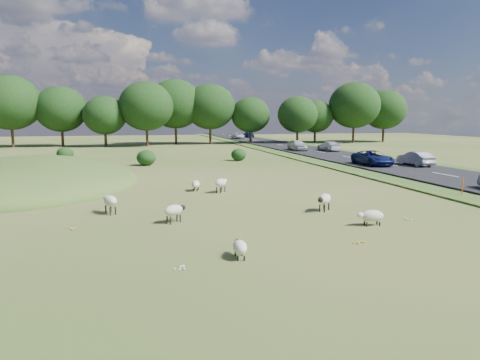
# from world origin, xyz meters

# --- Properties ---
(ground) EXTENTS (160.00, 160.00, 0.00)m
(ground) POSITION_xyz_m (0.00, 20.00, 0.00)
(ground) COLOR #32581B
(ground) RESTS_ON ground
(mound) EXTENTS (16.00, 20.00, 4.00)m
(mound) POSITION_xyz_m (-12.00, 12.00, 0.00)
(mound) COLOR #33561E
(mound) RESTS_ON ground
(road) EXTENTS (8.00, 150.00, 0.25)m
(road) POSITION_xyz_m (20.00, 30.00, 0.12)
(road) COLOR black
(road) RESTS_ON ground
(treeline) EXTENTS (96.28, 14.66, 11.70)m
(treeline) POSITION_xyz_m (-1.06, 55.44, 6.57)
(treeline) COLOR black
(treeline) RESTS_ON ground
(shrubs) EXTENTS (20.73, 9.43, 1.57)m
(shrubs) POSITION_xyz_m (-3.36, 26.10, 0.75)
(shrubs) COLOR black
(shrubs) RESTS_ON ground
(marker_post) EXTENTS (0.06, 0.06, 1.20)m
(marker_post) POSITION_xyz_m (15.05, 0.48, 0.60)
(marker_post) COLOR #D8590C
(marker_post) RESTS_ON ground
(sheep_0) EXTENTS (1.18, 1.16, 0.91)m
(sheep_0) POSITION_xyz_m (5.17, -1.21, 0.63)
(sheep_0) COLOR beige
(sheep_0) RESTS_ON ground
(sheep_1) EXTENTS (1.12, 1.25, 0.93)m
(sheep_1) POSITION_xyz_m (1.11, 5.48, 0.65)
(sheep_1) COLOR beige
(sheep_1) RESTS_ON ground
(sheep_2) EXTENTS (1.27, 0.65, 0.71)m
(sheep_2) POSITION_xyz_m (5.94, -4.48, 0.45)
(sheep_2) COLOR beige
(sheep_2) RESTS_ON ground
(sheep_3) EXTENTS (1.18, 0.95, 0.85)m
(sheep_3) POSITION_xyz_m (-2.55, -1.83, 0.59)
(sheep_3) COLOR beige
(sheep_3) RESTS_ON ground
(sheep_4) EXTENTS (0.55, 1.11, 0.63)m
(sheep_4) POSITION_xyz_m (-0.83, -7.40, 0.40)
(sheep_4) COLOR beige
(sheep_4) RESTS_ON ground
(sheep_5) EXTENTS (0.94, 1.35, 0.94)m
(sheep_5) POSITION_xyz_m (-5.50, 0.82, 0.65)
(sheep_5) COLOR beige
(sheep_5) RESTS_ON ground
(sheep_6) EXTENTS (0.77, 1.26, 0.70)m
(sheep_6) POSITION_xyz_m (-0.38, 6.54, 0.44)
(sheep_6) COLOR beige
(sheep_6) RESTS_ON ground
(car_0) EXTENTS (1.44, 4.12, 1.36)m
(car_0) POSITION_xyz_m (21.90, 14.41, 0.93)
(car_0) COLOR #96989D
(car_0) RESTS_ON road
(car_1) EXTENTS (2.29, 4.96, 1.38)m
(car_1) POSITION_xyz_m (18.10, 15.73, 0.94)
(car_1) COLOR navy
(car_1) RESTS_ON road
(car_2) EXTENTS (1.93, 4.76, 1.38)m
(car_2) POSITION_xyz_m (21.90, 76.11, 0.94)
(car_2) COLOR navy
(car_2) RESTS_ON road
(car_3) EXTENTS (2.12, 4.60, 1.28)m
(car_3) POSITION_xyz_m (18.10, 71.01, 0.89)
(car_3) COLOR silver
(car_3) RESTS_ON road
(car_4) EXTENTS (1.77, 4.39, 1.50)m
(car_4) POSITION_xyz_m (18.10, 35.45, 1.00)
(car_4) COLOR silver
(car_4) RESTS_ON road
(car_5) EXTENTS (1.84, 4.52, 1.31)m
(car_5) POSITION_xyz_m (21.90, 33.31, 0.91)
(car_5) COLOR white
(car_5) RESTS_ON road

